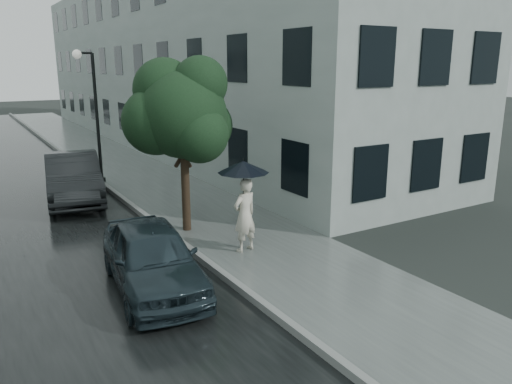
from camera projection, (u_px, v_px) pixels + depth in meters
ground at (302, 274)px, 10.84m from camera, size 120.00×120.00×0.00m
sidewalk at (137, 173)px, 20.90m from camera, size 3.50×60.00×0.01m
kerb_near at (92, 176)px, 19.96m from camera, size 0.15×60.00×0.15m
building_near at (179, 63)px, 28.61m from camera, size 7.02×36.00×9.00m
pedestrian at (245, 215)px, 11.97m from camera, size 0.74×0.57×1.81m
umbrella at (243, 167)px, 11.62m from camera, size 1.44×1.44×1.36m
street_tree at (181, 113)px, 13.02m from camera, size 3.00×2.73×4.65m
lamp_post at (92, 109)px, 18.41m from camera, size 0.84×0.37×4.92m
car_near at (152, 257)px, 9.97m from camera, size 2.06×4.13×1.35m
car_far at (73, 177)px, 16.50m from camera, size 2.35×4.93×1.56m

